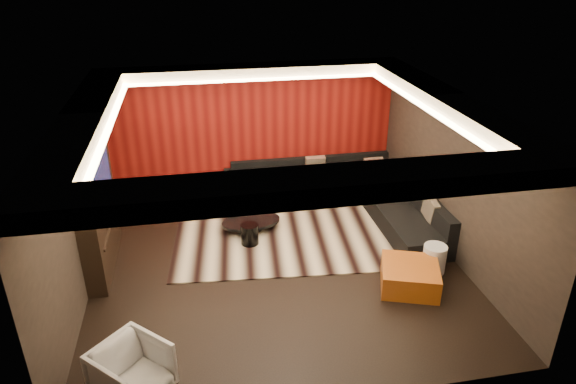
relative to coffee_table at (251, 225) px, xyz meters
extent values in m
cube|color=black|center=(0.29, -1.25, -0.12)|extent=(6.00, 6.00, 0.02)
cube|color=silver|center=(0.29, -1.25, 2.70)|extent=(6.00, 6.00, 0.02)
cube|color=black|center=(0.29, 1.76, 1.29)|extent=(6.00, 0.02, 2.80)
cube|color=black|center=(-2.72, -1.25, 1.29)|extent=(0.02, 6.00, 2.80)
cube|color=black|center=(3.30, -1.25, 1.29)|extent=(0.02, 6.00, 2.80)
cube|color=#6B0C0A|center=(0.29, 1.72, 1.29)|extent=(5.98, 0.05, 2.78)
cube|color=silver|center=(0.29, 1.45, 2.58)|extent=(6.00, 0.60, 0.22)
cube|color=silver|center=(0.29, -3.95, 2.58)|extent=(6.00, 0.60, 0.22)
cube|color=silver|center=(-2.41, -1.25, 2.58)|extent=(0.60, 4.80, 0.22)
cube|color=silver|center=(2.99, -1.25, 2.58)|extent=(0.60, 4.80, 0.22)
cube|color=#FFD899|center=(0.29, 1.11, 2.49)|extent=(4.80, 0.08, 0.04)
cube|color=#FFD899|center=(0.29, -3.61, 2.49)|extent=(4.80, 0.08, 0.04)
cube|color=#FFD899|center=(-2.07, -1.25, 2.49)|extent=(0.08, 4.80, 0.04)
cube|color=#FFD899|center=(2.65, -1.25, 2.49)|extent=(0.08, 4.80, 0.04)
cube|color=black|center=(-2.56, -0.65, 0.99)|extent=(0.30, 2.00, 2.20)
cube|color=black|center=(-2.40, -0.65, 1.34)|extent=(0.04, 1.30, 0.80)
cube|color=black|center=(-2.40, -0.65, 0.59)|extent=(0.04, 1.60, 0.04)
cube|color=#CAB794|center=(0.59, -0.18, -0.10)|extent=(4.26, 3.36, 0.02)
cylinder|color=black|center=(0.00, 0.00, 0.00)|extent=(1.24, 1.24, 0.19)
cylinder|color=black|center=(-0.09, -0.51, 0.10)|extent=(0.36, 0.36, 0.38)
ellipsoid|color=beige|center=(-0.20, 0.78, 0.09)|extent=(0.84, 0.84, 0.37)
cylinder|color=silver|center=(2.79, -1.92, 0.12)|extent=(0.46, 0.46, 0.48)
cube|color=#9B4414|center=(2.22, -2.26, 0.08)|extent=(1.11, 1.11, 0.39)
imported|color=silver|center=(-1.86, -3.69, 0.24)|extent=(1.07, 1.07, 0.70)
cube|color=black|center=(1.54, 1.30, 0.09)|extent=(3.50, 0.90, 0.40)
cube|color=black|center=(1.54, 1.65, 0.46)|extent=(3.50, 0.20, 0.35)
cube|color=black|center=(2.84, -0.45, 0.09)|extent=(0.90, 2.60, 0.40)
cube|color=black|center=(3.19, -0.45, 0.46)|extent=(0.20, 2.60, 0.35)
cube|color=black|center=(-0.26, 1.30, 0.19)|extent=(0.20, 0.90, 0.60)
cube|color=#C9B493|center=(1.58, 1.44, 0.51)|extent=(0.42, 0.20, 0.44)
cube|color=#C9B493|center=(3.01, 0.12, 0.51)|extent=(0.12, 0.50, 0.50)
cube|color=#C9B493|center=(3.14, -0.93, 0.51)|extent=(0.12, 0.50, 0.50)
cube|color=#C9B493|center=(2.77, 1.12, 0.51)|extent=(0.42, 0.20, 0.44)
camera|label=1|loc=(-0.91, -8.47, 4.72)|focal=32.00mm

